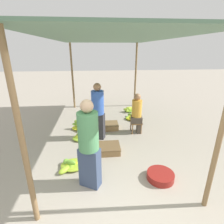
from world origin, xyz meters
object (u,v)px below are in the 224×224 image
object	(u,v)px
vendor_seated	(137,113)
shopper_walking_mid	(98,111)
banana_pile_right_1	(132,117)
crate_mid	(110,126)
banana_pile_left_1	(86,112)
banana_pile_left_3	(72,165)
basin_black	(160,176)
stool	(136,124)
banana_pile_left_0	(79,126)
crate_near	(110,148)
vendor_foreground	(89,144)
banana_pile_left_2	(81,137)
banana_pile_right_0	(129,110)

from	to	relation	value
vendor_seated	shopper_walking_mid	size ratio (longest dim) A/B	0.77
banana_pile_right_1	crate_mid	distance (m)	1.17
banana_pile_left_1	banana_pile_left_3	bearing A→B (deg)	-92.38
banana_pile_left_1	shopper_walking_mid	size ratio (longest dim) A/B	0.47
basin_black	banana_pile_left_1	distance (m)	4.40
stool	basin_black	world-z (taller)	stool
banana_pile_left_0	crate_near	size ratio (longest dim) A/B	1.09
vendor_seated	crate_mid	bearing A→B (deg)	156.07
vendor_foreground	banana_pile_right_1	world-z (taller)	vendor_foreground
banana_pile_right_1	crate_near	world-z (taller)	banana_pile_right_1
banana_pile_left_0	banana_pile_left_1	bearing A→B (deg)	85.22
stool	banana_pile_right_1	bearing A→B (deg)	83.74
banana_pile_left_1	banana_pile_left_2	distance (m)	2.20
stool	shopper_walking_mid	bearing A→B (deg)	-167.78
vendor_seated	basin_black	distance (m)	2.22
banana_pile_right_0	crate_mid	bearing A→B (deg)	-121.33
shopper_walking_mid	crate_near	bearing A→B (deg)	-71.47
shopper_walking_mid	banana_pile_left_0	bearing A→B (deg)	133.33
crate_near	crate_mid	xyz separation A→B (m)	(0.14, 1.40, 0.00)
banana_pile_right_1	banana_pile_right_0	bearing A→B (deg)	87.58
banana_pile_left_1	crate_mid	bearing A→B (deg)	-60.31
vendor_foreground	crate_near	distance (m)	1.45
basin_black	shopper_walking_mid	world-z (taller)	shopper_walking_mid
banana_pile_left_0	crate_mid	distance (m)	1.02
banana_pile_right_0	banana_pile_left_0	bearing A→B (deg)	-142.57
banana_pile_left_0	banana_pile_left_1	distance (m)	1.53
vendor_foreground	vendor_seated	bearing A→B (deg)	57.15
banana_pile_right_0	vendor_seated	bearing A→B (deg)	-94.14
vendor_foreground	shopper_walking_mid	distance (m)	1.92
stool	vendor_seated	size ratio (longest dim) A/B	0.28
crate_mid	banana_pile_left_3	bearing A→B (deg)	-118.01
banana_pile_left_0	banana_pile_right_0	world-z (taller)	banana_pile_left_0
banana_pile_left_2	banana_pile_right_1	distance (m)	2.29
banana_pile_left_0	banana_pile_right_1	size ratio (longest dim) A/B	0.86
banana_pile_left_1	banana_pile_right_0	world-z (taller)	banana_pile_right_0
crate_near	banana_pile_right_0	bearing A→B (deg)	69.84
stool	banana_pile_left_2	size ratio (longest dim) A/B	0.71
vendor_seated	crate_mid	world-z (taller)	vendor_seated
banana_pile_left_3	crate_near	distance (m)	1.05
basin_black	banana_pile_left_1	size ratio (longest dim) A/B	0.71
stool	vendor_foreground	bearing A→B (deg)	-122.56
stool	crate_near	bearing A→B (deg)	-131.51
banana_pile_right_0	crate_mid	world-z (taller)	banana_pile_right_0
vendor_seated	banana_pile_left_2	distance (m)	1.84
crate_mid	banana_pile_left_0	bearing A→B (deg)	177.83
banana_pile_right_0	crate_mid	distance (m)	1.79
banana_pile_left_0	banana_pile_right_1	world-z (taller)	banana_pile_left_0
vendor_foreground	stool	distance (m)	2.63
vendor_foreground	banana_pile_right_0	size ratio (longest dim) A/B	3.08
crate_near	vendor_seated	bearing A→B (deg)	48.03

